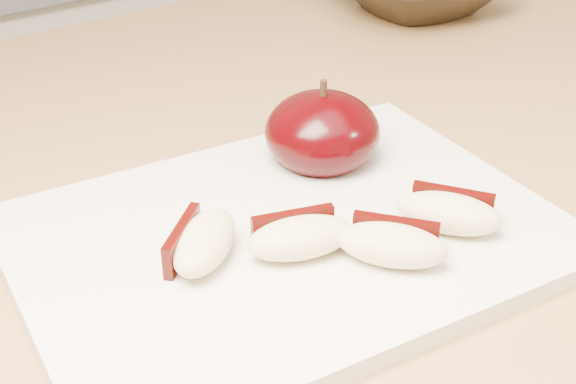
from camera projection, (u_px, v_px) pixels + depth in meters
cutting_board at (288, 237)px, 0.47m from camera, size 0.33×0.26×0.01m
apple_half at (322, 133)px, 0.53m from camera, size 0.09×0.09×0.06m
apple_wedge_a at (202, 242)px, 0.44m from camera, size 0.07×0.06×0.02m
apple_wedge_b at (299, 236)px, 0.44m from camera, size 0.07×0.05×0.02m
apple_wedge_c at (392, 244)px, 0.44m from camera, size 0.06×0.07×0.02m
apple_wedge_d at (449, 212)px, 0.46m from camera, size 0.06×0.07×0.02m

